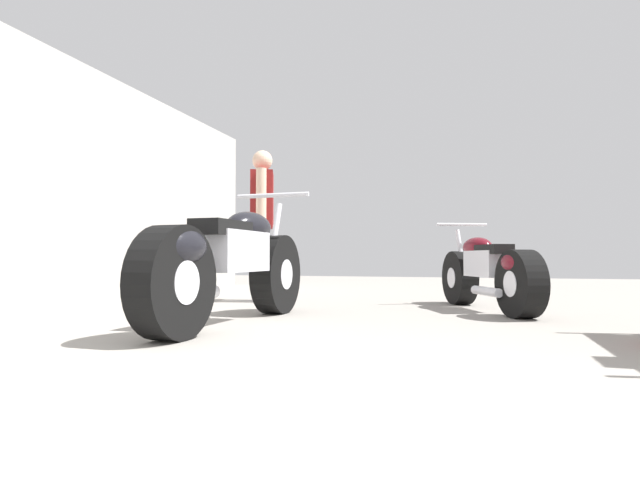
% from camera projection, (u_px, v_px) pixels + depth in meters
% --- Properties ---
extents(ground_plane, '(17.55, 17.55, 0.00)m').
position_uv_depth(ground_plane, '(369.00, 314.00, 4.48)').
color(ground_plane, gray).
extents(garage_partition_left, '(0.08, 8.04, 2.61)m').
position_uv_depth(garage_partition_left, '(65.00, 180.00, 5.42)').
color(garage_partition_left, '#B7B5AD').
rests_on(garage_partition_left, ground_plane).
extents(motorcycle_maroon_cruiser, '(0.67, 2.25, 1.05)m').
position_uv_depth(motorcycle_maroon_cruiser, '(231.00, 263.00, 3.78)').
color(motorcycle_maroon_cruiser, black).
rests_on(motorcycle_maroon_cruiser, ground_plane).
extents(motorcycle_black_naked, '(0.92, 1.74, 0.85)m').
position_uv_depth(motorcycle_black_naked, '(488.00, 272.00, 4.79)').
color(motorcycle_black_naked, black).
rests_on(motorcycle_black_naked, ground_plane).
extents(mechanic_in_blue, '(0.39, 0.68, 1.70)m').
position_uv_depth(mechanic_in_blue, '(262.00, 216.00, 5.86)').
color(mechanic_in_blue, '#2D3851').
rests_on(mechanic_in_blue, ground_plane).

